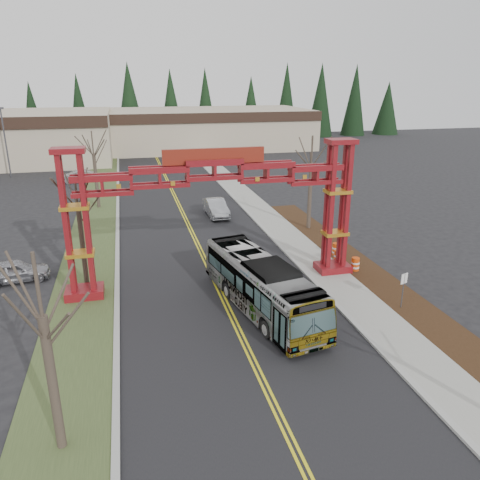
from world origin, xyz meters
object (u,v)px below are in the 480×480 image
object	(u,v)px
bare_tree_right_far	(311,163)
barrel_north	(336,250)
parked_car_near_a	(14,271)
silver_sedan	(216,208)
gateway_arch	(215,192)
street_sign	(404,284)
retail_building_east	(205,128)
parked_car_far_a	(78,176)
bare_tree_median_near	(42,317)
barrel_mid	(338,258)
barrel_south	(355,265)
bare_tree_median_far	(94,154)
light_pole_far	(5,137)
bare_tree_median_mid	(78,207)
transit_bus	(261,285)

from	to	relation	value
bare_tree_right_far	barrel_north	world-z (taller)	bare_tree_right_far
parked_car_near_a	silver_sedan	bearing A→B (deg)	-61.06
gateway_arch	street_sign	distance (m)	12.04
bare_tree_right_far	retail_building_east	bearing A→B (deg)	90.00
bare_tree_right_far	parked_car_far_a	bearing A→B (deg)	129.86
bare_tree_median_near	bare_tree_right_far	size ratio (longest dim) A/B	0.93
barrel_mid	barrel_north	size ratio (longest dim) A/B	1.04
gateway_arch	barrel_north	distance (m)	11.26
parked_car_far_a	barrel_south	xyz separation A→B (m)	(20.50, -34.87, -0.24)
retail_building_east	bare_tree_median_far	world-z (taller)	bare_tree_median_far
gateway_arch	parked_car_near_a	xyz separation A→B (m)	(-12.49, 3.46, -5.25)
bare_tree_median_near	barrel_mid	distance (m)	22.17
gateway_arch	barrel_south	world-z (taller)	gateway_arch
street_sign	gateway_arch	bearing A→B (deg)	148.28
parked_car_near_a	light_pole_far	xyz separation A→B (m)	(-7.46, 36.61, 4.46)
gateway_arch	barrel_north	world-z (taller)	gateway_arch
bare_tree_median_near	parked_car_near_a	bearing A→B (deg)	105.80
bare_tree_right_far	bare_tree_median_mid	bearing A→B (deg)	-156.97
parked_car_far_a	barrel_north	bearing A→B (deg)	25.42
gateway_arch	barrel_south	xyz separation A→B (m)	(9.50, -0.30, -5.47)
bare_tree_median_mid	gateway_arch	bearing A→B (deg)	-12.49
silver_sedan	bare_tree_median_far	distance (m)	13.22
bare_tree_median_mid	light_pole_far	size ratio (longest dim) A/B	0.80
light_pole_far	bare_tree_right_far	bearing A→B (deg)	-45.65
silver_sedan	bare_tree_median_far	xyz separation A→B (m)	(-10.98, 5.74, 4.62)
transit_bus	barrel_mid	xyz separation A→B (m)	(7.11, 5.14, -0.98)
gateway_arch	silver_sedan	world-z (taller)	gateway_arch
bare_tree_right_far	barrel_south	size ratio (longest dim) A/B	7.86
retail_building_east	bare_tree_median_mid	bearing A→B (deg)	-106.65
parked_car_near_a	bare_tree_median_mid	xyz separation A→B (m)	(4.49, -1.68, 4.39)
bare_tree_median_far	bare_tree_median_mid	bearing A→B (deg)	-90.00
gateway_arch	barrel_mid	distance (m)	10.50
parked_car_near_a	retail_building_east	bearing A→B (deg)	-29.67
bare_tree_right_far	parked_car_near_a	bearing A→B (deg)	-165.14
parked_car_far_a	bare_tree_right_far	world-z (taller)	bare_tree_right_far
barrel_north	parked_car_near_a	bearing A→B (deg)	177.98
silver_sedan	barrel_north	xyz separation A→B (m)	(6.49, -12.68, -0.28)
light_pole_far	street_sign	bearing A→B (deg)	-57.32
barrel_mid	bare_tree_median_far	bearing A→B (deg)	130.26
gateway_arch	silver_sedan	size ratio (longest dim) A/B	3.76
barrel_south	bare_tree_right_far	bearing A→B (deg)	87.08
transit_bus	barrel_south	distance (m)	8.61
gateway_arch	barrel_mid	xyz separation A→B (m)	(8.91, 1.14, -5.45)
parked_car_near_a	barrel_north	world-z (taller)	parked_car_near_a
bare_tree_median_far	barrel_south	bearing A→B (deg)	-50.72
barrel_mid	bare_tree_median_mid	bearing A→B (deg)	177.86
parked_car_near_a	barrel_south	distance (m)	22.32
bare_tree_median_far	light_pole_far	xyz separation A→B (m)	(-11.95, 18.96, -0.24)
parked_car_near_a	street_sign	size ratio (longest dim) A/B	1.95
bare_tree_right_far	barrel_north	size ratio (longest dim) A/B	7.75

